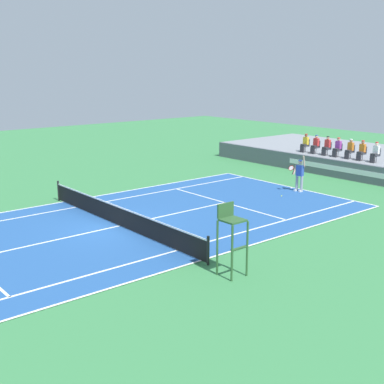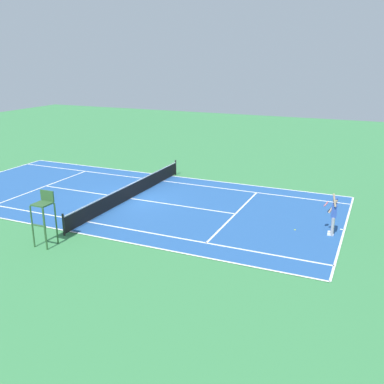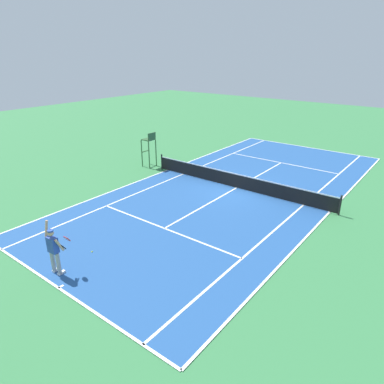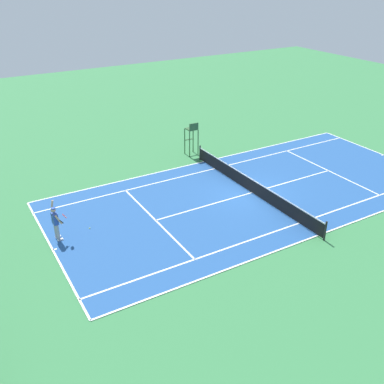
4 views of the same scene
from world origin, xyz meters
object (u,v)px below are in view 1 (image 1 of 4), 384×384
Objects in this scene: spectator_seated_0 at (305,143)px; spectator_seated_2 at (327,146)px; spectator_seated_3 at (337,148)px; spectator_seated_5 at (362,151)px; umpire_chair at (231,230)px; spectator_seated_1 at (315,145)px; spectator_seated_6 at (375,153)px; tennis_player at (299,174)px; spectator_seated_4 at (350,149)px; tennis_ball at (282,196)px.

spectator_seated_2 is at bearing 0.00° from spectator_seated_0.
spectator_seated_0 is at bearing 180.00° from spectator_seated_3.
umpire_chair is (6.21, -17.44, -0.19)m from spectator_seated_5.
spectator_seated_1 and spectator_seated_2 have the same top height.
spectator_seated_5 and spectator_seated_6 have the same top height.
spectator_seated_1 is at bearing 119.30° from umpire_chair.
spectator_seated_5 is at bearing 0.00° from spectator_seated_0.
spectator_seated_1 is 19.99m from umpire_chair.
spectator_seated_3 is 0.52× the size of umpire_chair.
tennis_player is at bearing -53.97° from spectator_seated_0.
tennis_player is at bearing -90.51° from spectator_seated_5.
spectator_seated_4 is at bearing 97.62° from tennis_player.
spectator_seated_1 and spectator_seated_4 have the same top height.
spectator_seated_6 is 0.61× the size of tennis_player.
spectator_seated_6 is (0.96, 0.00, 0.00)m from spectator_seated_5.
spectator_seated_2 is at bearing 180.00° from spectator_seated_3.
spectator_seated_0 reaches higher than tennis_ball.
spectator_seated_4 is 0.61× the size of tennis_player.
spectator_seated_3 is at bearing 106.09° from tennis_player.
spectator_seated_3 is 8.14m from tennis_ball.
spectator_seated_1 is at bearing 180.00° from spectator_seated_3.
spectator_seated_0 is at bearing 126.03° from tennis_player.
spectator_seated_4 is 1.00× the size of spectator_seated_6.
spectator_seated_2 is 1.00× the size of spectator_seated_6.
tennis_player is at bearing 118.82° from umpire_chair.
tennis_ball is (-0.83, -7.72, -1.71)m from spectator_seated_6.
spectator_seated_2 is 0.84m from spectator_seated_3.
spectator_seated_4 reaches higher than tennis_player.
umpire_chair is at bearing -61.18° from tennis_player.
spectator_seated_6 is at bearing 83.84° from tennis_ball.
spectator_seated_3 is at bearing 180.00° from spectator_seated_5.
spectator_seated_4 and spectator_seated_5 have the same top height.
spectator_seated_2 is at bearing 109.71° from tennis_ball.
spectator_seated_6 reaches higher than tennis_player.
spectator_seated_1 is 8.73m from tennis_ball.
spectator_seated_2 is at bearing 180.00° from spectator_seated_4.
tennis_ball is (0.18, -1.67, -0.96)m from tennis_player.
spectator_seated_4 is 1.82m from spectator_seated_6.
umpire_chair is (10.66, -17.44, -0.19)m from spectator_seated_0.
spectator_seated_5 is at bearing 90.92° from tennis_ball.
tennis_player is at bearing -99.48° from spectator_seated_6.
spectator_seated_3 is 0.94m from spectator_seated_4.
spectator_seated_3 reaches higher than tennis_ball.
spectator_seated_1 is 3.57m from spectator_seated_5.
spectator_seated_1 is at bearing 115.59° from tennis_ball.
spectator_seated_1 is 4.53m from spectator_seated_6.
spectator_seated_3 and spectator_seated_4 have the same top height.
spectator_seated_2 is at bearing 180.00° from spectator_seated_6.
spectator_seated_2 is 2.64m from spectator_seated_5.
spectator_seated_6 is (5.41, 0.00, 0.00)m from spectator_seated_0.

